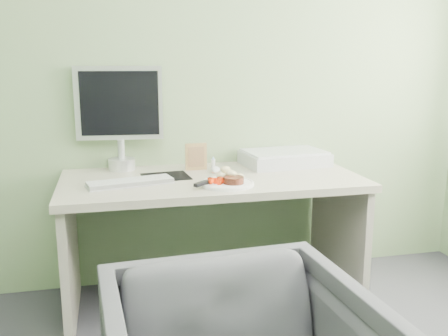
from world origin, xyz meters
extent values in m
plane|color=gray|center=(0.00, 2.00, 1.35)|extent=(3.50, 0.00, 3.50)
cube|color=#B9B39B|center=(0.00, 1.62, 0.71)|extent=(1.60, 0.75, 0.04)
cube|color=gray|center=(-0.76, 1.62, 0.34)|extent=(0.04, 0.70, 0.69)
cube|color=gray|center=(0.76, 1.62, 0.34)|extent=(0.04, 0.70, 0.69)
cylinder|color=white|center=(0.04, 1.43, 0.74)|extent=(0.27, 0.27, 0.01)
cylinder|color=black|center=(0.07, 1.41, 0.76)|extent=(0.11, 0.11, 0.03)
ellipsoid|color=tan|center=(0.07, 1.49, 0.77)|extent=(0.12, 0.09, 0.06)
cube|color=#F32B05|center=(-0.02, 1.42, 0.77)|extent=(0.08, 0.07, 0.04)
cube|color=silver|center=(0.00, 1.48, 0.75)|extent=(0.13, 0.12, 0.01)
cube|color=black|center=(-0.10, 1.39, 0.76)|extent=(0.09, 0.09, 0.02)
cube|color=black|center=(-0.24, 1.69, 0.73)|extent=(0.26, 0.24, 0.00)
cube|color=white|center=(-0.44, 1.55, 0.75)|extent=(0.44, 0.21, 0.02)
ellipsoid|color=white|center=(0.04, 1.73, 0.75)|extent=(0.07, 0.10, 0.03)
cube|color=olive|center=(-0.05, 1.82, 0.81)|extent=(0.12, 0.02, 0.16)
cylinder|color=white|center=(0.05, 1.84, 0.76)|extent=(0.02, 0.02, 0.05)
cone|color=#94B3EC|center=(0.05, 1.84, 0.79)|extent=(0.02, 0.02, 0.02)
cube|color=silver|center=(0.49, 1.84, 0.77)|extent=(0.51, 0.37, 0.08)
cylinder|color=silver|center=(-0.47, 1.92, 0.76)|extent=(0.15, 0.15, 0.07)
cylinder|color=silver|center=(-0.47, 1.92, 0.85)|extent=(0.04, 0.04, 0.11)
cube|color=silver|center=(-0.47, 1.95, 1.11)|extent=(0.49, 0.09, 0.41)
cube|color=black|center=(-0.47, 1.92, 1.11)|extent=(0.43, 0.05, 0.36)
camera|label=1|loc=(-0.53, -0.94, 1.35)|focal=40.00mm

